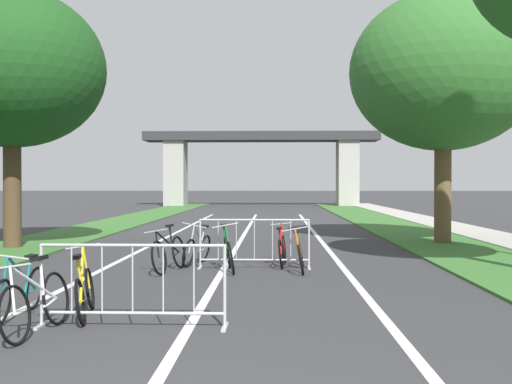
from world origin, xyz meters
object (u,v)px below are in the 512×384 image
object	(u,v)px
bicycle_green_2	(229,253)
bicycle_teal_3	(19,291)
crowd_barrier_second	(254,244)
bicycle_white_0	(36,303)
bicycle_silver_4	(197,249)
bicycle_red_5	(282,249)
bicycle_yellow_1	(85,291)
bicycle_orange_7	(300,254)
tree_right_pine_far	(443,72)
bicycle_black_6	(169,253)
crowd_barrier_nearest	(133,286)
tree_left_oak_mid	(12,69)

from	to	relation	value
bicycle_green_2	bicycle_teal_3	xyz separation A→B (m)	(-2.48, -4.45, -0.03)
crowd_barrier_second	bicycle_white_0	xyz separation A→B (m)	(-2.42, -5.79, -0.14)
bicycle_silver_4	bicycle_red_5	xyz separation A→B (m)	(1.88, -0.07, 0.00)
bicycle_yellow_1	bicycle_teal_3	bearing A→B (deg)	174.24
crowd_barrier_second	bicycle_silver_4	bearing A→B (deg)	159.18
bicycle_yellow_1	bicycle_green_2	size ratio (longest dim) A/B	0.99
bicycle_green_2	bicycle_orange_7	bearing A→B (deg)	174.03
bicycle_teal_3	bicycle_green_2	bearing A→B (deg)	-119.03
bicycle_white_0	bicycle_silver_4	bearing A→B (deg)	-94.28
bicycle_teal_3	tree_right_pine_far	bearing A→B (deg)	-129.18
crowd_barrier_second	bicycle_black_6	xyz separation A→B (m)	(-1.73, -0.55, -0.14)
bicycle_green_2	bicycle_orange_7	world-z (taller)	bicycle_green_2
crowd_barrier_nearest	bicycle_black_6	bearing A→B (deg)	94.47
tree_right_pine_far	bicycle_orange_7	world-z (taller)	tree_right_pine_far
crowd_barrier_nearest	bicycle_orange_7	distance (m)	5.52
tree_right_pine_far	bicycle_green_2	distance (m)	9.61
crowd_barrier_nearest	bicycle_white_0	world-z (taller)	crowd_barrier_nearest
tree_left_oak_mid	bicycle_black_6	bearing A→B (deg)	-39.77
bicycle_black_6	bicycle_silver_4	bearing A→B (deg)	-101.61
bicycle_red_5	bicycle_yellow_1	bearing A→B (deg)	-112.97
bicycle_white_0	bicycle_green_2	world-z (taller)	bicycle_green_2
crowd_barrier_nearest	bicycle_red_5	world-z (taller)	crowd_barrier_nearest
tree_left_oak_mid	crowd_barrier_second	world-z (taller)	tree_left_oak_mid
bicycle_orange_7	bicycle_yellow_1	bearing A→B (deg)	57.65
tree_left_oak_mid	tree_right_pine_far	xyz separation A→B (m)	(12.24, 1.73, 0.17)
bicycle_black_6	tree_right_pine_far	bearing A→B (deg)	-128.48
bicycle_green_2	crowd_barrier_second	bearing A→B (deg)	-146.13
bicycle_red_5	bicycle_orange_7	size ratio (longest dim) A/B	1.00
bicycle_teal_3	bicycle_red_5	bearing A→B (deg)	-123.84
bicycle_green_2	bicycle_yellow_1	bearing A→B (deg)	61.22
crowd_barrier_nearest	bicycle_teal_3	size ratio (longest dim) A/B	1.39
tree_left_oak_mid	bicycle_black_6	xyz separation A→B (m)	(5.07, -4.22, -4.57)
crowd_barrier_second	bicycle_red_5	distance (m)	0.75
tree_left_oak_mid	tree_right_pine_far	distance (m)	12.36
tree_right_pine_far	bicycle_teal_3	size ratio (longest dim) A/B	4.37
bicycle_orange_7	tree_left_oak_mid	bearing A→B (deg)	-25.25
crowd_barrier_second	tree_left_oak_mid	bearing A→B (deg)	151.64
bicycle_teal_3	bicycle_yellow_1	bearing A→B (deg)	-175.06
bicycle_white_0	bicycle_red_5	size ratio (longest dim) A/B	1.00
bicycle_red_5	bicycle_silver_4	bearing A→B (deg)	-177.64
bicycle_white_0	bicycle_teal_3	size ratio (longest dim) A/B	0.99
tree_right_pine_far	bicycle_teal_3	bearing A→B (deg)	-129.25
tree_left_oak_mid	bicycle_yellow_1	xyz separation A→B (m)	(4.67, -8.52, -4.60)
bicycle_yellow_1	bicycle_orange_7	size ratio (longest dim) A/B	0.96
bicycle_teal_3	bicycle_silver_4	size ratio (longest dim) A/B	1.09
bicycle_silver_4	bicycle_orange_7	size ratio (longest dim) A/B	0.93
tree_left_oak_mid	bicycle_silver_4	size ratio (longest dim) A/B	4.54
tree_right_pine_far	bicycle_black_6	size ratio (longest dim) A/B	4.23
crowd_barrier_second	bicycle_orange_7	xyz separation A→B (m)	(0.96, -0.40, -0.17)
crowd_barrier_nearest	crowd_barrier_second	distance (m)	5.58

